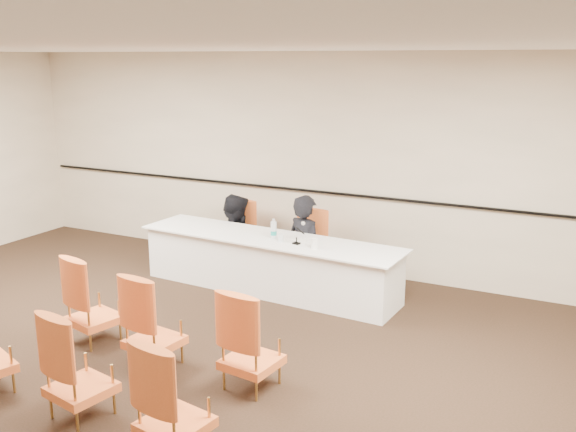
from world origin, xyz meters
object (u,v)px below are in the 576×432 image
object	(u,v)px
drinking_glass	(281,238)
aud_chair_back_mid	(79,364)
panelist_main_chair	(305,247)
aud_chair_front_right	(251,338)
panel_table	(269,264)
water_bottle	(274,229)
aud_chair_front_left	(93,299)
panelist_main	(305,254)
coffee_cup	(314,243)
aud_chair_back_right	(174,397)
panelist_second_chair	(235,235)
microphone	(297,234)
aud_chair_front_mid	(154,320)
panelist_second	(235,250)

from	to	relation	value
drinking_glass	aud_chair_back_mid	world-z (taller)	aud_chair_back_mid
panelist_main_chair	aud_chair_front_right	size ratio (longest dim) A/B	1.00
panel_table	panelist_main_chair	distance (m)	0.60
water_bottle	aud_chair_front_left	xyz separation A→B (m)	(-0.98, -2.16, -0.36)
panelist_main	drinking_glass	xyz separation A→B (m)	(-0.03, -0.64, 0.38)
water_bottle	aud_chair_back_mid	distance (m)	3.34
panelist_main_chair	coffee_cup	distance (m)	0.89
panelist_main	coffee_cup	bearing A→B (deg)	144.52
water_bottle	aud_chair_back_right	bearing A→B (deg)	-73.99
water_bottle	aud_chair_front_right	world-z (taller)	water_bottle
panelist_main	panelist_second_chair	xyz separation A→B (m)	(-1.13, 0.06, 0.10)
microphone	aud_chair_front_right	world-z (taller)	microphone
water_bottle	panelist_main_chair	bearing A→B (deg)	71.23
aud_chair_front_left	aud_chair_front_mid	size ratio (longest dim) A/B	1.00
microphone	aud_chair_front_mid	size ratio (longest dim) A/B	0.28
panelist_main	aud_chair_back_right	bearing A→B (deg)	123.24
panelist_second	aud_chair_front_right	size ratio (longest dim) A/B	1.71
panelist_main	panelist_main_chair	size ratio (longest dim) A/B	1.70
panelist_main_chair	panelist_second	size ratio (longest dim) A/B	0.58
microphone	aud_chair_back_mid	world-z (taller)	microphone
panelist_second_chair	water_bottle	bearing A→B (deg)	-29.42
aud_chair_back_mid	panelist_main_chair	bearing A→B (deg)	97.33
panel_table	drinking_glass	size ratio (longest dim) A/B	35.19
aud_chair_front_mid	panel_table	bearing A→B (deg)	97.20
panelist_second_chair	microphone	bearing A→B (deg)	-24.93
drinking_glass	aud_chair_back_right	xyz separation A→B (m)	(0.82, -3.30, -0.28)
microphone	panelist_second	bearing A→B (deg)	161.66
water_bottle	aud_chair_front_left	bearing A→B (deg)	-114.41
panelist_second_chair	aud_chair_front_left	xyz separation A→B (m)	(-0.03, -2.76, 0.00)
panelist_main_chair	water_bottle	world-z (taller)	water_bottle
coffee_cup	aud_chair_back_mid	distance (m)	3.23
microphone	aud_chair_back_mid	bearing A→B (deg)	-87.38
panelist_main	panel_table	bearing A→B (deg)	84.91
panelist_second_chair	aud_chair_front_left	world-z (taller)	same
aud_chair_front_mid	panelist_main_chair	bearing A→B (deg)	91.85
coffee_cup	drinking_glass	bearing A→B (deg)	172.39
panelist_main	aud_chair_front_left	size ratio (longest dim) A/B	1.70
drinking_glass	coffee_cup	world-z (taller)	coffee_cup
panelist_second_chair	coffee_cup	world-z (taller)	panelist_second_chair
panelist_second_chair	microphone	size ratio (longest dim) A/B	3.63
panelist_main_chair	aud_chair_front_left	world-z (taller)	same
aud_chair_back_mid	aud_chair_front_left	bearing A→B (deg)	139.66
microphone	aud_chair_back_mid	distance (m)	3.27
microphone	drinking_glass	world-z (taller)	microphone
aud_chair_front_left	panelist_main_chair	bearing A→B (deg)	80.42
water_bottle	aud_chair_back_mid	xyz separation A→B (m)	(-0.04, -3.32, -0.36)
water_bottle	coffee_cup	distance (m)	0.66
coffee_cup	microphone	bearing A→B (deg)	165.26
microphone	aud_chair_back_right	xyz separation A→B (m)	(0.61, -3.30, -0.36)
panel_table	microphone	distance (m)	0.67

